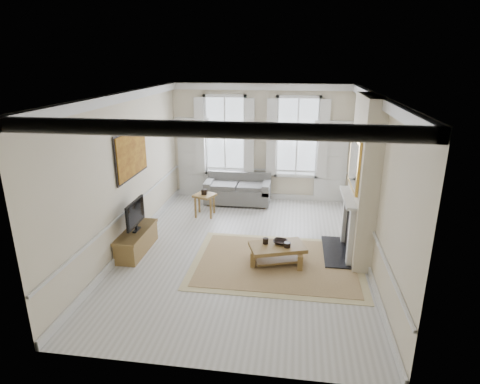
% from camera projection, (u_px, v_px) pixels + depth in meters
% --- Properties ---
extents(floor, '(7.20, 7.20, 0.00)m').
position_uv_depth(floor, '(244.00, 251.00, 8.87)').
color(floor, '#B7B5AD').
rests_on(floor, ground).
extents(ceiling, '(7.20, 7.20, 0.00)m').
position_uv_depth(ceiling, '(245.00, 94.00, 7.79)').
color(ceiling, white).
rests_on(ceiling, back_wall).
extents(back_wall, '(5.20, 0.00, 5.20)m').
position_uv_depth(back_wall, '(261.00, 143.00, 11.71)').
color(back_wall, beige).
rests_on(back_wall, floor).
extents(left_wall, '(0.00, 7.20, 7.20)m').
position_uv_depth(left_wall, '(126.00, 173.00, 8.68)').
color(left_wall, beige).
rests_on(left_wall, floor).
extents(right_wall, '(0.00, 7.20, 7.20)m').
position_uv_depth(right_wall, '(374.00, 183.00, 7.98)').
color(right_wall, beige).
rests_on(right_wall, floor).
extents(window_left, '(1.26, 0.20, 2.20)m').
position_uv_depth(window_left, '(225.00, 136.00, 11.74)').
color(window_left, '#B2BCC6').
rests_on(window_left, back_wall).
extents(window_right, '(1.26, 0.20, 2.20)m').
position_uv_depth(window_right, '(297.00, 137.00, 11.46)').
color(window_right, '#B2BCC6').
rests_on(window_right, back_wall).
extents(door_left, '(0.90, 0.08, 2.30)m').
position_uv_depth(door_left, '(193.00, 159.00, 12.12)').
color(door_left, silver).
rests_on(door_left, floor).
extents(door_right, '(0.90, 0.08, 2.30)m').
position_uv_depth(door_right, '(331.00, 164.00, 11.57)').
color(door_right, silver).
rests_on(door_right, floor).
extents(painting, '(0.05, 1.66, 1.06)m').
position_uv_depth(painting, '(132.00, 154.00, 8.85)').
color(painting, '#B7821F').
rests_on(painting, left_wall).
extents(chimney_breast, '(0.35, 1.70, 3.38)m').
position_uv_depth(chimney_breast, '(363.00, 180.00, 8.19)').
color(chimney_breast, beige).
rests_on(chimney_breast, floor).
extents(hearth, '(0.55, 1.50, 0.05)m').
position_uv_depth(hearth, '(336.00, 252.00, 8.78)').
color(hearth, black).
rests_on(hearth, floor).
extents(fireplace, '(0.21, 1.45, 1.33)m').
position_uv_depth(fireplace, '(348.00, 223.00, 8.53)').
color(fireplace, silver).
rests_on(fireplace, floor).
extents(mirror, '(0.06, 1.26, 1.06)m').
position_uv_depth(mirror, '(354.00, 163.00, 8.11)').
color(mirror, gold).
rests_on(mirror, chimney_breast).
extents(sofa, '(1.87, 0.91, 0.87)m').
position_uv_depth(sofa, '(238.00, 191.00, 11.76)').
color(sofa, '#5F5E5C').
rests_on(sofa, floor).
extents(side_table, '(0.64, 0.64, 0.60)m').
position_uv_depth(side_table, '(205.00, 198.00, 10.74)').
color(side_table, brown).
rests_on(side_table, floor).
extents(rug, '(3.50, 2.60, 0.02)m').
position_uv_depth(rug, '(277.00, 263.00, 8.34)').
color(rug, '#97784E').
rests_on(rug, floor).
extents(coffee_table, '(1.26, 0.97, 0.42)m').
position_uv_depth(coffee_table, '(277.00, 249.00, 8.24)').
color(coffee_table, brown).
rests_on(coffee_table, rug).
extents(ceramic_pot_a, '(0.12, 0.12, 0.12)m').
position_uv_depth(ceramic_pot_a, '(266.00, 241.00, 8.27)').
color(ceramic_pot_a, black).
rests_on(ceramic_pot_a, coffee_table).
extents(ceramic_pot_b, '(0.14, 0.14, 0.10)m').
position_uv_depth(ceramic_pot_b, '(287.00, 245.00, 8.12)').
color(ceramic_pot_b, black).
rests_on(ceramic_pot_b, coffee_table).
extents(bowl, '(0.34, 0.34, 0.07)m').
position_uv_depth(bowl, '(280.00, 242.00, 8.29)').
color(bowl, black).
rests_on(bowl, coffee_table).
extents(tv_stand, '(0.45, 1.41, 0.50)m').
position_uv_depth(tv_stand, '(137.00, 241.00, 8.79)').
color(tv_stand, brown).
rests_on(tv_stand, floor).
extents(tv, '(0.08, 0.90, 0.68)m').
position_uv_depth(tv, '(135.00, 214.00, 8.58)').
color(tv, black).
rests_on(tv, tv_stand).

